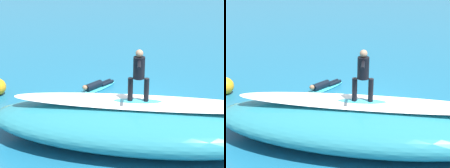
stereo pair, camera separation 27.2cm
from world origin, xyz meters
TOP-DOWN VIEW (x-y plane):
  - ground_plane at (0.00, 0.00)m, footprint 120.00×120.00m
  - wave_crest at (-0.48, 2.29)m, footprint 9.33×3.72m
  - wave_foam_lip at (-0.48, 2.29)m, footprint 7.83×1.58m
  - surfboard_riding at (-0.26, 2.27)m, footprint 2.09×0.52m
  - surfer_riding at (-0.26, 2.27)m, footprint 0.59×1.41m
  - surfboard_paddling at (1.48, -1.64)m, footprint 1.91×2.24m
  - surfer_paddling at (1.40, -1.74)m, footprint 1.17×1.41m

SIDE VIEW (x-z plane):
  - ground_plane at x=0.00m, z-range 0.00..0.00m
  - surfboard_paddling at x=1.48m, z-range 0.00..0.07m
  - surfer_paddling at x=1.40m, z-range 0.05..0.35m
  - wave_crest at x=-0.48m, z-range 0.00..1.24m
  - wave_foam_lip at x=-0.48m, z-range 1.24..1.32m
  - surfboard_riding at x=-0.26m, z-range 1.24..1.33m
  - surfer_riding at x=-0.26m, z-range 1.45..2.95m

